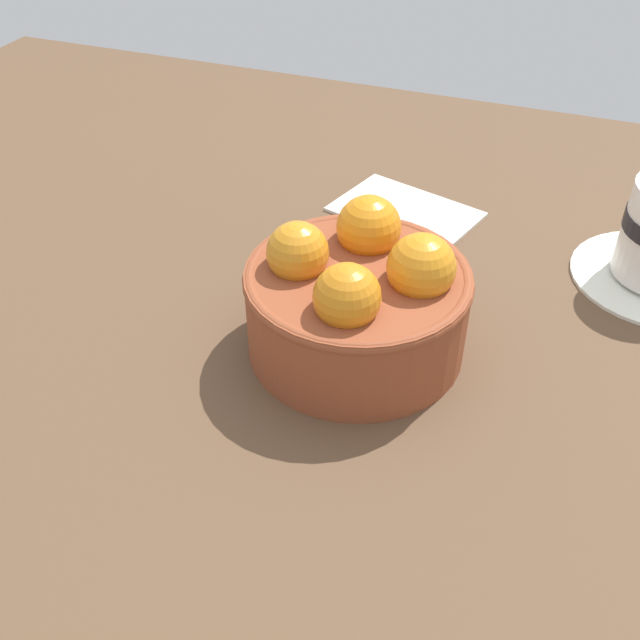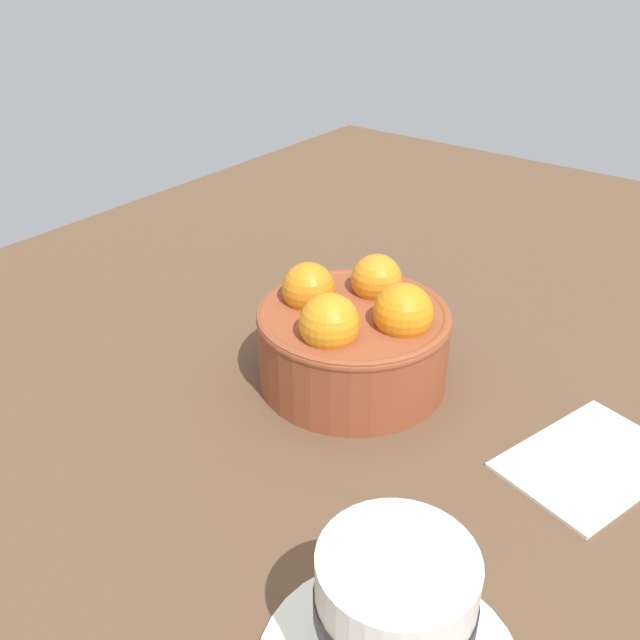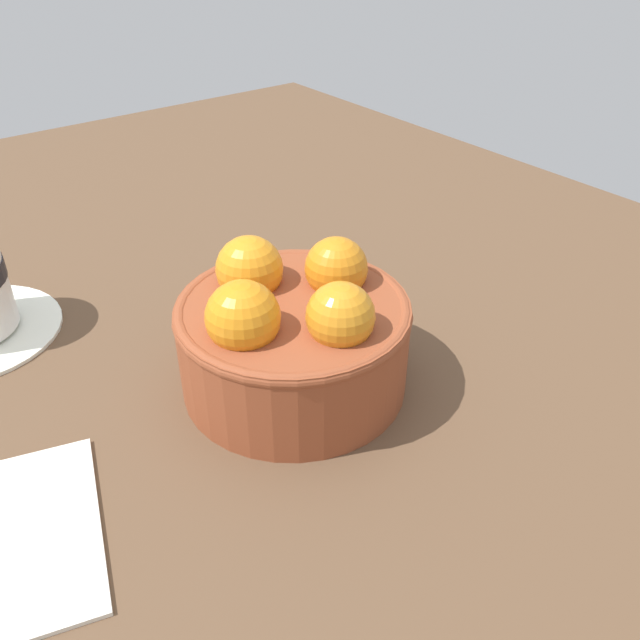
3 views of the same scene
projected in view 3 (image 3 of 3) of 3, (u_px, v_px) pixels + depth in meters
The scene contains 3 objects.
ground_plane at pixel (296, 408), 47.86cm from camera, with size 136.01×97.39×4.91cm, color brown.
terracotta_bowl at pixel (293, 333), 44.06cm from camera, with size 15.83×15.83×9.97cm.
folded_napkin at pixel (18, 537), 35.20cm from camera, with size 12.73×8.52×0.60cm, color white.
Camera 3 is at (-29.65, 20.57, 29.69)cm, focal length 36.60 mm.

